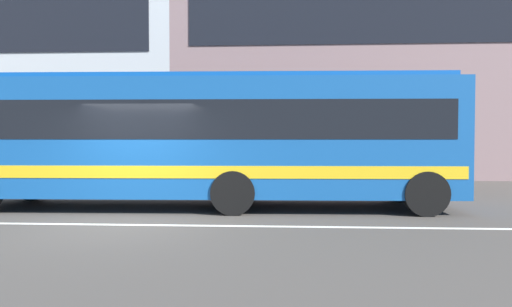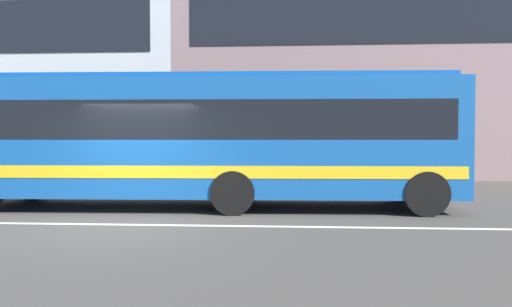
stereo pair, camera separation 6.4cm
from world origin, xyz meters
name	(u,v)px [view 2 (the right image)]	position (x,y,z in m)	size (l,w,h in m)	color
ground_plane	(119,225)	(0.00, 0.00, 0.00)	(160.00, 160.00, 0.00)	#45413C
lane_centre_line	(119,224)	(0.00, 0.00, 0.00)	(60.00, 0.16, 0.01)	silver
apartment_block_right	(399,58)	(8.95, 15.37, 5.76)	(20.88, 10.02, 11.52)	gray
transit_bus	(207,136)	(1.34, 2.51, 1.79)	(12.18, 2.93, 3.24)	#155098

